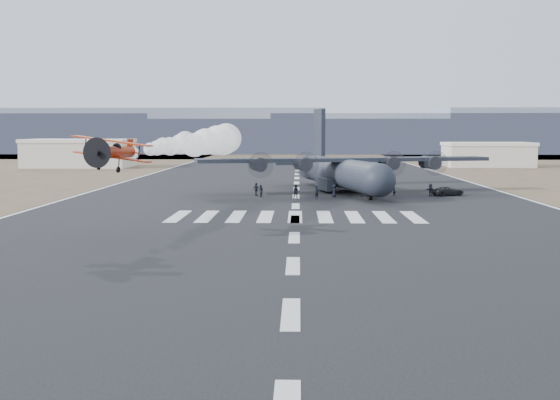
{
  "coord_description": "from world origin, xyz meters",
  "views": [
    {
      "loc": [
        0.36,
        -20.88,
        8.76
      ],
      "look_at": [
        -0.92,
        26.93,
        4.0
      ],
      "focal_mm": 45.0,
      "sensor_mm": 36.0,
      "label": 1
    }
  ],
  "objects_px": {
    "support_vehicle": "(448,191)",
    "crew_e": "(334,191)",
    "hangar_left": "(79,153)",
    "crew_b": "(296,192)",
    "hangar_right": "(488,154)",
    "crew_h": "(261,191)",
    "crew_a": "(317,192)",
    "crew_g": "(394,190)",
    "transport_aircraft": "(341,170)",
    "crew_d": "(256,189)",
    "crew_c": "(361,190)",
    "crew_f": "(430,190)",
    "aerobatic_biplane": "(114,151)"
  },
  "relations": [
    {
      "from": "support_vehicle",
      "to": "crew_e",
      "type": "bearing_deg",
      "value": 78.65
    },
    {
      "from": "hangar_left",
      "to": "crew_b",
      "type": "bearing_deg",
      "value": -55.59
    },
    {
      "from": "hangar_right",
      "to": "crew_h",
      "type": "distance_m",
      "value": 93.81
    },
    {
      "from": "crew_a",
      "to": "crew_g",
      "type": "relative_size",
      "value": 1.11
    },
    {
      "from": "hangar_right",
      "to": "crew_e",
      "type": "distance_m",
      "value": 88.65
    },
    {
      "from": "hangar_right",
      "to": "transport_aircraft",
      "type": "xyz_separation_m",
      "value": [
        -39.65,
        -70.57,
        0.11
      ]
    },
    {
      "from": "crew_d",
      "to": "crew_g",
      "type": "distance_m",
      "value": 18.55
    },
    {
      "from": "crew_b",
      "to": "crew_g",
      "type": "bearing_deg",
      "value": 21.63
    },
    {
      "from": "support_vehicle",
      "to": "crew_e",
      "type": "relative_size",
      "value": 2.64
    },
    {
      "from": "hangar_right",
      "to": "crew_c",
      "type": "xyz_separation_m",
      "value": [
        -37.45,
        -78.52,
        -2.1
      ]
    },
    {
      "from": "support_vehicle",
      "to": "crew_c",
      "type": "bearing_deg",
      "value": 80.81
    },
    {
      "from": "transport_aircraft",
      "to": "crew_d",
      "type": "relative_size",
      "value": 24.32
    },
    {
      "from": "transport_aircraft",
      "to": "crew_b",
      "type": "distance_m",
      "value": 12.36
    },
    {
      "from": "crew_c",
      "to": "hangar_right",
      "type": "bearing_deg",
      "value": 42.15
    },
    {
      "from": "crew_b",
      "to": "crew_f",
      "type": "xyz_separation_m",
      "value": [
        17.92,
        3.91,
        -0.07
      ]
    },
    {
      "from": "aerobatic_biplane",
      "to": "crew_d",
      "type": "relative_size",
      "value": 3.88
    },
    {
      "from": "support_vehicle",
      "to": "crew_e",
      "type": "height_order",
      "value": "crew_e"
    },
    {
      "from": "hangar_left",
      "to": "crew_g",
      "type": "relative_size",
      "value": 15.4
    },
    {
      "from": "crew_b",
      "to": "crew_c",
      "type": "relative_size",
      "value": 0.99
    },
    {
      "from": "aerobatic_biplane",
      "to": "crew_f",
      "type": "relative_size",
      "value": 3.98
    },
    {
      "from": "transport_aircraft",
      "to": "crew_a",
      "type": "distance_m",
      "value": 11.61
    },
    {
      "from": "aerobatic_biplane",
      "to": "crew_b",
      "type": "relative_size",
      "value": 3.67
    },
    {
      "from": "hangar_left",
      "to": "support_vehicle",
      "type": "bearing_deg",
      "value": -44.52
    },
    {
      "from": "crew_a",
      "to": "crew_d",
      "type": "relative_size",
      "value": 1.03
    },
    {
      "from": "hangar_right",
      "to": "crew_f",
      "type": "relative_size",
      "value": 12.29
    },
    {
      "from": "transport_aircraft",
      "to": "crew_e",
      "type": "relative_size",
      "value": 25.6
    },
    {
      "from": "hangar_left",
      "to": "crew_e",
      "type": "xyz_separation_m",
      "value": [
        57.04,
        -73.59,
        -2.6
      ]
    },
    {
      "from": "crew_b",
      "to": "crew_c",
      "type": "xyz_separation_m",
      "value": [
        8.52,
        2.43,
        0.01
      ]
    },
    {
      "from": "crew_g",
      "to": "support_vehicle",
      "type": "bearing_deg",
      "value": 120.79
    },
    {
      "from": "transport_aircraft",
      "to": "crew_f",
      "type": "distance_m",
      "value": 13.48
    },
    {
      "from": "aerobatic_biplane",
      "to": "crew_h",
      "type": "bearing_deg",
      "value": 81.55
    },
    {
      "from": "crew_c",
      "to": "transport_aircraft",
      "type": "bearing_deg",
      "value": 83.07
    },
    {
      "from": "hangar_left",
      "to": "crew_c",
      "type": "distance_m",
      "value": 95.28
    },
    {
      "from": "crew_b",
      "to": "crew_h",
      "type": "relative_size",
      "value": 1.14
    },
    {
      "from": "crew_e",
      "to": "crew_g",
      "type": "relative_size",
      "value": 1.02
    },
    {
      "from": "hangar_left",
      "to": "crew_b",
      "type": "distance_m",
      "value": 92.1
    },
    {
      "from": "crew_d",
      "to": "crew_h",
      "type": "bearing_deg",
      "value": 143.12
    },
    {
      "from": "transport_aircraft",
      "to": "crew_h",
      "type": "relative_size",
      "value": 26.2
    },
    {
      "from": "hangar_left",
      "to": "hangar_right",
      "type": "xyz_separation_m",
      "value": [
        98.0,
        5.0,
        -0.4
      ]
    },
    {
      "from": "aerobatic_biplane",
      "to": "crew_h",
      "type": "height_order",
      "value": "aerobatic_biplane"
    },
    {
      "from": "aerobatic_biplane",
      "to": "crew_h",
      "type": "distance_m",
      "value": 38.31
    },
    {
      "from": "crew_c",
      "to": "crew_g",
      "type": "relative_size",
      "value": 1.14
    },
    {
      "from": "hangar_right",
      "to": "aerobatic_biplane",
      "type": "height_order",
      "value": "aerobatic_biplane"
    },
    {
      "from": "crew_a",
      "to": "crew_c",
      "type": "bearing_deg",
      "value": -28.05
    },
    {
      "from": "transport_aircraft",
      "to": "crew_e",
      "type": "distance_m",
      "value": 8.45
    },
    {
      "from": "crew_c",
      "to": "crew_h",
      "type": "distance_m",
      "value": 13.21
    },
    {
      "from": "crew_g",
      "to": "crew_h",
      "type": "xyz_separation_m",
      "value": [
        -17.84,
        -2.33,
        -0.0
      ]
    },
    {
      "from": "support_vehicle",
      "to": "crew_a",
      "type": "xyz_separation_m",
      "value": [
        -17.79,
        -5.1,
        0.28
      ]
    },
    {
      "from": "hangar_right",
      "to": "hangar_left",
      "type": "bearing_deg",
      "value": -177.08
    },
    {
      "from": "aerobatic_biplane",
      "to": "transport_aircraft",
      "type": "xyz_separation_m",
      "value": [
        20.74,
        44.88,
        -3.98
      ]
    }
  ]
}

